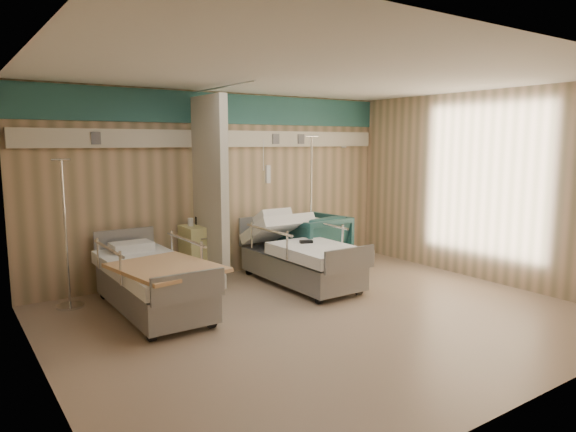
{
  "coord_description": "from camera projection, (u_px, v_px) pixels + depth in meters",
  "views": [
    {
      "loc": [
        -3.66,
        -4.57,
        2.05
      ],
      "look_at": [
        -0.1,
        0.6,
        1.14
      ],
      "focal_mm": 32.0,
      "sensor_mm": 36.0,
      "label": 1
    }
  ],
  "objects": [
    {
      "name": "bedside_cabinet",
      "position": [
        201.0,
        254.0,
        7.5
      ],
      "size": [
        0.5,
        0.48,
        0.85
      ],
      "primitive_type": "cube",
      "color": "#D5D385",
      "rests_on": "ground"
    },
    {
      "name": "room_walls",
      "position": [
        310.0,
        158.0,
        6.0
      ],
      "size": [
        6.04,
        5.04,
        2.82
      ],
      "color": "tan",
      "rests_on": "ground"
    },
    {
      "name": "ground",
      "position": [
        324.0,
        317.0,
        6.08
      ],
      "size": [
        6.0,
        5.0,
        0.0
      ],
      "primitive_type": "cube",
      "color": "tan",
      "rests_on": "ground"
    },
    {
      "name": "bed_left",
      "position": [
        153.0,
        287.0,
        6.19
      ],
      "size": [
        1.0,
        2.16,
        0.63
      ],
      "primitive_type": null,
      "color": "white",
      "rests_on": "ground"
    },
    {
      "name": "iv_stand_left",
      "position": [
        68.0,
        278.0,
        6.37
      ],
      "size": [
        0.33,
        0.33,
        1.85
      ],
      "rotation": [
        0.0,
        0.0,
        -0.2
      ],
      "color": "silver",
      "rests_on": "ground"
    },
    {
      "name": "bed_right",
      "position": [
        300.0,
        263.0,
        7.43
      ],
      "size": [
        1.0,
        2.16,
        0.63
      ],
      "primitive_type": null,
      "color": "white",
      "rests_on": "ground"
    },
    {
      "name": "toiletry_bag",
      "position": [
        204.0,
        220.0,
        7.56
      ],
      "size": [
        0.24,
        0.19,
        0.12
      ],
      "primitive_type": "cube",
      "rotation": [
        0.0,
        0.0,
        0.28
      ],
      "color": "black",
      "rests_on": "bedside_cabinet"
    },
    {
      "name": "tan_blanket",
      "position": [
        166.0,
        268.0,
        5.77
      ],
      "size": [
        1.15,
        1.35,
        0.04
      ],
      "primitive_type": "cube",
      "rotation": [
        0.0,
        0.0,
        0.16
      ],
      "color": "tan",
      "rests_on": "bed_left"
    },
    {
      "name": "call_remote",
      "position": [
        306.0,
        242.0,
        7.27
      ],
      "size": [
        0.2,
        0.14,
        0.04
      ],
      "primitive_type": "cube",
      "rotation": [
        0.0,
        0.0,
        -0.36
      ],
      "color": "black",
      "rests_on": "bed_right"
    },
    {
      "name": "white_cup",
      "position": [
        191.0,
        222.0,
        7.39
      ],
      "size": [
        0.09,
        0.09,
        0.12
      ],
      "primitive_type": "cylinder",
      "rotation": [
        0.0,
        0.0,
        0.08
      ],
      "color": "white",
      "rests_on": "bedside_cabinet"
    },
    {
      "name": "iv_stand_right",
      "position": [
        311.0,
        240.0,
        8.49
      ],
      "size": [
        0.39,
        0.39,
        2.16
      ],
      "rotation": [
        0.0,
        0.0,
        0.17
      ],
      "color": "silver",
      "rests_on": "ground"
    },
    {
      "name": "waffle_blanket",
      "position": [
        311.0,
        213.0,
        8.16
      ],
      "size": [
        0.69,
        0.62,
        0.08
      ],
      "primitive_type": "cube",
      "rotation": [
        0.0,
        0.0,
        3.16
      ],
      "color": "silver",
      "rests_on": "visitor_armchair"
    },
    {
      "name": "visitor_armchair",
      "position": [
        311.0,
        242.0,
        8.26
      ],
      "size": [
        1.05,
        1.07,
        0.9
      ],
      "primitive_type": "imported",
      "rotation": [
        0.0,
        0.0,
        3.24
      ],
      "color": "#1D4A4A",
      "rests_on": "ground"
    }
  ]
}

